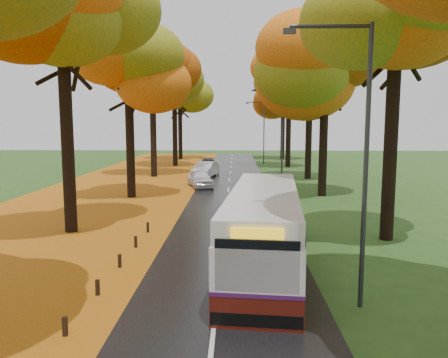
{
  "coord_description": "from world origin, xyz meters",
  "views": [
    {
      "loc": [
        0.55,
        -4.23,
        5.33
      ],
      "look_at": [
        0.0,
        16.81,
        2.6
      ],
      "focal_mm": 35.0,
      "sensor_mm": 36.0,
      "label": 1
    }
  ],
  "objects_px": {
    "bus": "(264,226)",
    "car_dark": "(209,165)",
    "car_white": "(200,178)",
    "streetlamp_far": "(262,127)",
    "streetlamp_near": "(358,145)",
    "car_silver": "(205,170)",
    "streetlamp_mid": "(279,131)"
  },
  "relations": [
    {
      "from": "bus",
      "to": "car_dark",
      "type": "height_order",
      "value": "bus"
    },
    {
      "from": "car_white",
      "to": "streetlamp_far",
      "type": "bearing_deg",
      "value": 57.6
    },
    {
      "from": "streetlamp_near",
      "to": "car_dark",
      "type": "bearing_deg",
      "value": 100.23
    },
    {
      "from": "car_white",
      "to": "car_silver",
      "type": "bearing_deg",
      "value": 74.69
    },
    {
      "from": "streetlamp_mid",
      "to": "streetlamp_far",
      "type": "bearing_deg",
      "value": 90.0
    },
    {
      "from": "streetlamp_far",
      "to": "streetlamp_mid",
      "type": "bearing_deg",
      "value": -90.0
    },
    {
      "from": "car_white",
      "to": "streetlamp_near",
      "type": "bearing_deg",
      "value": -90.32
    },
    {
      "from": "streetlamp_mid",
      "to": "streetlamp_near",
      "type": "bearing_deg",
      "value": -90.0
    },
    {
      "from": "streetlamp_near",
      "to": "bus",
      "type": "distance_m",
      "value": 5.37
    },
    {
      "from": "streetlamp_far",
      "to": "car_silver",
      "type": "bearing_deg",
      "value": -113.77
    },
    {
      "from": "streetlamp_near",
      "to": "bus",
      "type": "xyz_separation_m",
      "value": [
        -2.33,
        3.64,
        -3.2
      ]
    },
    {
      "from": "bus",
      "to": "streetlamp_far",
      "type": "bearing_deg",
      "value": 92.35
    },
    {
      "from": "streetlamp_near",
      "to": "streetlamp_far",
      "type": "height_order",
      "value": "same"
    },
    {
      "from": "bus",
      "to": "car_white",
      "type": "relative_size",
      "value": 2.65
    },
    {
      "from": "car_white",
      "to": "car_dark",
      "type": "relative_size",
      "value": 0.88
    },
    {
      "from": "streetlamp_mid",
      "to": "streetlamp_far",
      "type": "xyz_separation_m",
      "value": [
        0.0,
        22.0,
        0.0
      ]
    },
    {
      "from": "bus",
      "to": "car_silver",
      "type": "bearing_deg",
      "value": 104.31
    },
    {
      "from": "car_white",
      "to": "car_silver",
      "type": "distance_m",
      "value": 6.18
    },
    {
      "from": "streetlamp_near",
      "to": "streetlamp_far",
      "type": "relative_size",
      "value": 1.0
    },
    {
      "from": "streetlamp_near",
      "to": "car_white",
      "type": "xyz_separation_m",
      "value": [
        -6.3,
        23.52,
        -3.97
      ]
    },
    {
      "from": "streetlamp_near",
      "to": "car_dark",
      "type": "xyz_separation_m",
      "value": [
        -6.3,
        34.9,
        -4.0
      ]
    },
    {
      "from": "streetlamp_near",
      "to": "streetlamp_mid",
      "type": "height_order",
      "value": "same"
    },
    {
      "from": "bus",
      "to": "car_white",
      "type": "distance_m",
      "value": 20.29
    },
    {
      "from": "streetlamp_far",
      "to": "car_dark",
      "type": "relative_size",
      "value": 1.72
    },
    {
      "from": "car_silver",
      "to": "car_dark",
      "type": "distance_m",
      "value": 5.2
    },
    {
      "from": "streetlamp_mid",
      "to": "bus",
      "type": "distance_m",
      "value": 18.78
    },
    {
      "from": "car_white",
      "to": "car_dark",
      "type": "bearing_deg",
      "value": 74.69
    },
    {
      "from": "streetlamp_near",
      "to": "car_dark",
      "type": "distance_m",
      "value": 35.69
    },
    {
      "from": "bus",
      "to": "car_silver",
      "type": "relative_size",
      "value": 2.36
    },
    {
      "from": "streetlamp_far",
      "to": "car_white",
      "type": "xyz_separation_m",
      "value": [
        -6.3,
        -20.48,
        -3.97
      ]
    },
    {
      "from": "streetlamp_mid",
      "to": "streetlamp_far",
      "type": "distance_m",
      "value": 22.0
    },
    {
      "from": "car_silver",
      "to": "car_dark",
      "type": "xyz_separation_m",
      "value": [
        0.0,
        5.2,
        -0.08
      ]
    }
  ]
}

